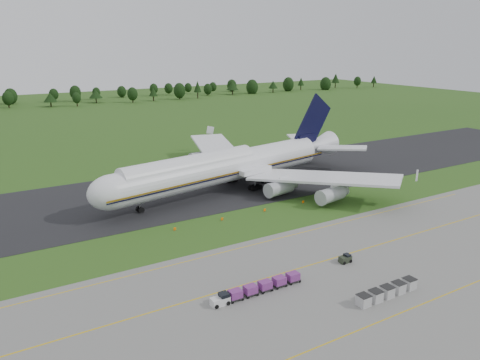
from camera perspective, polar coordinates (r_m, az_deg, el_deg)
ground at (r=95.97m, az=-1.74°, el=-5.85°), size 600.00×600.00×0.00m
apron at (r=71.22m, az=12.12°, el=-14.63°), size 300.00×52.00×0.06m
taxiway at (r=119.79m, az=-8.26°, el=-1.42°), size 300.00×40.00×0.08m
apron_markings at (r=75.72m, az=8.46°, el=-12.40°), size 300.00×30.20×0.01m
tree_line at (r=301.91m, az=-22.23°, el=9.37°), size 528.89×22.10×11.94m
aircraft at (r=118.67m, az=-1.41°, el=1.76°), size 79.59×75.98×22.26m
baggage_train at (r=72.00m, az=1.97°, el=-13.07°), size 15.42×1.64×1.57m
utility_cart at (r=83.29m, az=12.70°, el=-9.42°), size 2.07×1.44×1.13m
uld_row at (r=74.37m, az=17.51°, el=-12.85°), size 11.33×1.73×1.71m
edge_markers at (r=102.41m, az=0.48°, el=-4.22°), size 33.12×0.30×0.60m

